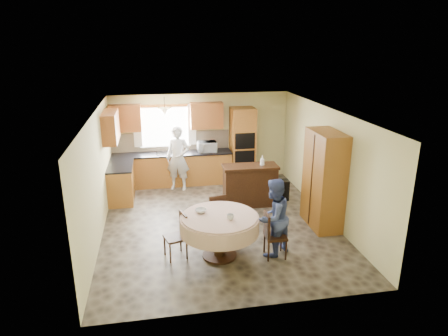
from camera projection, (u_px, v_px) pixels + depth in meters
name	position (u px, v px, depth m)	size (l,w,h in m)	color
floor	(218.00, 223.00, 8.95)	(5.00, 6.00, 0.01)	brown
ceiling	(218.00, 112.00, 8.18)	(5.00, 6.00, 0.01)	white
wall_back	(201.00, 138.00, 11.37)	(5.00, 0.02, 2.50)	#CAC582
wall_front	(252.00, 234.00, 5.76)	(5.00, 0.02, 2.50)	#CAC582
wall_left	(97.00, 177.00, 8.14)	(0.02, 6.00, 2.50)	#CAC582
wall_right	(327.00, 164.00, 8.98)	(0.02, 6.00, 2.50)	#CAC582
window	(165.00, 127.00, 11.07)	(1.40, 0.03, 1.10)	white
curtain_left	(137.00, 127.00, 10.89)	(0.22, 0.02, 1.15)	white
curtain_right	(192.00, 125.00, 11.14)	(0.22, 0.02, 1.15)	white
base_cab_back	(173.00, 169.00, 11.20)	(3.30, 0.60, 0.88)	#CF7F37
counter_back	(172.00, 154.00, 11.05)	(3.30, 0.64, 0.04)	black
base_cab_left	(121.00, 183.00, 10.13)	(0.60, 1.20, 0.88)	#CF7F37
counter_left	(120.00, 166.00, 9.98)	(0.64, 1.20, 0.04)	black
backsplash	(171.00, 141.00, 11.24)	(3.30, 0.02, 0.55)	beige
wall_cab_left	(125.00, 118.00, 10.67)	(0.85, 0.33, 0.72)	#A75A29
wall_cab_right	(206.00, 115.00, 11.04)	(0.90, 0.33, 0.72)	#A75A29
wall_cab_side	(111.00, 127.00, 9.65)	(0.33, 1.20, 0.72)	#A75A29
oven_tower	(242.00, 145.00, 11.33)	(0.66, 0.62, 2.12)	#CF7F37
oven_upper	(245.00, 141.00, 10.98)	(0.56, 0.01, 0.45)	black
oven_lower	(245.00, 158.00, 11.13)	(0.56, 0.01, 0.45)	black
pendant	(165.00, 111.00, 10.46)	(0.36, 0.36, 0.18)	beige
sideboard	(250.00, 186.00, 9.80)	(1.34, 0.55, 0.96)	#381F0F
space_heater	(281.00, 190.00, 10.19)	(0.38, 0.26, 0.52)	black
cupboard	(324.00, 180.00, 8.54)	(0.55, 1.11, 2.11)	#CF7F37
dining_table	(219.00, 225.00, 7.38)	(1.47, 1.47, 0.84)	#381F0F
chair_left	(179.00, 233.00, 7.45)	(0.47, 0.47, 0.87)	#381F0F
chair_back	(216.00, 212.00, 8.32)	(0.46, 0.46, 0.90)	#381F0F
chair_right	(272.00, 233.00, 7.43)	(0.40, 0.40, 0.89)	#381F0F
framed_picture	(319.00, 140.00, 9.28)	(0.06, 0.56, 0.46)	gold
microwave	(207.00, 147.00, 11.12)	(0.52, 0.36, 0.29)	silver
person_sink	(178.00, 158.00, 10.71)	(0.64, 0.42, 1.75)	silver
person_dining	(273.00, 217.00, 7.45)	(0.74, 0.57, 1.51)	#3D4B86
bowl_sideboard	(236.00, 168.00, 9.58)	(0.22, 0.22, 0.05)	#B2B2B2
bottle_sideboard	(262.00, 162.00, 9.65)	(0.11, 0.11, 0.29)	silver
cup_table	(230.00, 217.00, 7.16)	(0.13, 0.13, 0.10)	#B2B2B2
bowl_table	(201.00, 211.00, 7.46)	(0.22, 0.22, 0.07)	#B2B2B2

